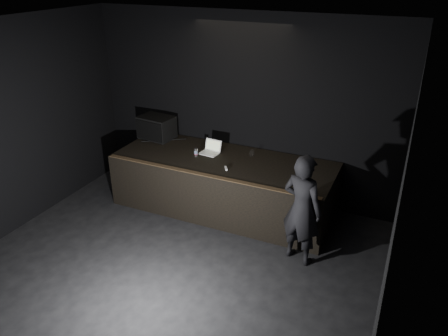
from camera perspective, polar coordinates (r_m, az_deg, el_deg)
ground at (r=6.44m, az=-10.62°, el=-16.36°), size 7.00×7.00×0.00m
room_walls at (r=5.33m, az=-12.34°, el=0.13°), size 6.10×7.10×3.52m
stage_riser at (r=8.11m, az=-0.04°, el=-2.10°), size 4.00×1.50×1.00m
riser_lip at (r=7.31m, az=-2.35°, el=-0.92°), size 3.92×0.10×0.01m
stage_monitor at (r=8.89m, az=-8.81°, el=5.26°), size 0.72×0.56×0.45m
cable at (r=8.81m, az=-7.87°, el=3.62°), size 0.75×0.51×0.02m
laptop at (r=8.15m, az=-1.71°, el=2.41°), size 0.37×0.34×0.23m
beer_can at (r=8.01m, az=-3.68°, el=2.04°), size 0.06×0.06×0.15m
plastic_cup at (r=8.01m, az=3.65°, el=1.92°), size 0.09×0.09×0.11m
wii_remote at (r=7.52m, az=0.26°, el=-0.04°), size 0.11×0.14×0.03m
person at (r=6.64m, az=10.14°, el=-5.36°), size 0.75×0.60×1.78m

